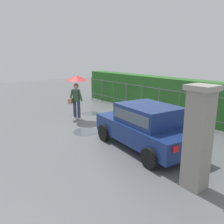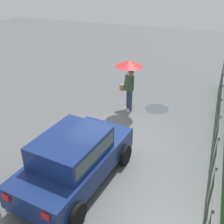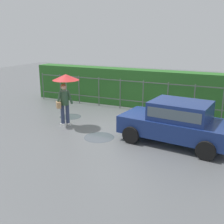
{
  "view_description": "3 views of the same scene",
  "coord_description": "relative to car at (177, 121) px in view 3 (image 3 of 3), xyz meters",
  "views": [
    {
      "loc": [
        7.33,
        -5.63,
        3.04
      ],
      "look_at": [
        0.43,
        -0.19,
        0.85
      ],
      "focal_mm": 36.99,
      "sensor_mm": 36.0,
      "label": 1
    },
    {
      "loc": [
        7.32,
        2.71,
        5.15
      ],
      "look_at": [
        -0.27,
        -0.25,
        0.84
      ],
      "focal_mm": 43.83,
      "sensor_mm": 36.0,
      "label": 2
    },
    {
      "loc": [
        4.08,
        -9.22,
        3.64
      ],
      "look_at": [
        0.04,
        -0.57,
        0.91
      ],
      "focal_mm": 43.97,
      "sensor_mm": 36.0,
      "label": 3
    }
  ],
  "objects": [
    {
      "name": "puddle_far",
      "position": [
        -5.03,
        1.07,
        -0.8
      ],
      "size": [
        0.97,
        0.97,
        0.0
      ],
      "primitive_type": "cylinder",
      "color": "#4C545B",
      "rests_on": "ground"
    },
    {
      "name": "hedge_row",
      "position": [
        -2.37,
        4.19,
        0.15
      ],
      "size": [
        12.99,
        0.9,
        1.9
      ],
      "primitive_type": "cube",
      "color": "#2D6B28",
      "rests_on": "ground"
    },
    {
      "name": "pedestrian",
      "position": [
        -4.49,
        -0.0,
        0.82
      ],
      "size": [
        1.06,
        1.06,
        2.11
      ],
      "rotation": [
        0.0,
        0.0,
        -0.81
      ],
      "color": "#2D3856",
      "rests_on": "ground"
    },
    {
      "name": "fence_section",
      "position": [
        -2.37,
        3.39,
        0.02
      ],
      "size": [
        12.04,
        0.05,
        1.5
      ],
      "color": "#59605B",
      "rests_on": "ground"
    },
    {
      "name": "car",
      "position": [
        0.0,
        0.0,
        0.0
      ],
      "size": [
        3.88,
        2.2,
        1.48
      ],
      "rotation": [
        0.0,
        0.0,
        3.03
      ],
      "color": "navy",
      "rests_on": "ground"
    },
    {
      "name": "ground_plane",
      "position": [
        -2.34,
        0.28,
        -0.8
      ],
      "size": [
        40.0,
        40.0,
        0.0
      ],
      "primitive_type": "plane",
      "color": "slate"
    },
    {
      "name": "puddle_near",
      "position": [
        -2.65,
        -0.66,
        -0.8
      ],
      "size": [
        1.11,
        1.11,
        0.0
      ],
      "primitive_type": "cylinder",
      "color": "#4C545B",
      "rests_on": "ground"
    }
  ]
}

